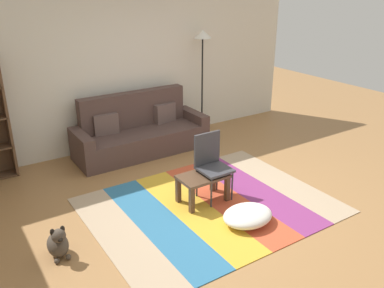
% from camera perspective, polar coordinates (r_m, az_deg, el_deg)
% --- Properties ---
extents(ground_plane, '(14.00, 14.00, 0.00)m').
position_cam_1_polar(ground_plane, '(5.55, 3.12, -7.69)').
color(ground_plane, '#9E7042').
extents(back_wall, '(6.80, 0.10, 2.70)m').
position_cam_1_polar(back_wall, '(7.16, -8.92, 10.59)').
color(back_wall, silver).
rests_on(back_wall, ground_plane).
extents(rug, '(3.06, 2.37, 0.01)m').
position_cam_1_polar(rug, '(5.38, 2.53, -8.66)').
color(rug, tan).
rests_on(rug, ground_plane).
extents(couch, '(2.26, 0.80, 1.00)m').
position_cam_1_polar(couch, '(6.94, -7.37, 1.57)').
color(couch, '#4C3833').
rests_on(couch, ground_plane).
extents(coffee_table, '(0.64, 0.41, 0.38)m').
position_cam_1_polar(coffee_table, '(5.33, 1.55, -5.23)').
color(coffee_table, '#513826').
rests_on(coffee_table, rug).
extents(pouf, '(0.64, 0.51, 0.19)m').
position_cam_1_polar(pouf, '(5.02, 7.87, -9.99)').
color(pouf, white).
rests_on(pouf, rug).
extents(dog, '(0.22, 0.35, 0.40)m').
position_cam_1_polar(dog, '(4.65, -18.40, -13.18)').
color(dog, '#473D33').
rests_on(dog, ground_plane).
extents(standing_lamp, '(0.32, 0.32, 1.94)m').
position_cam_1_polar(standing_lamp, '(7.46, 1.50, 13.37)').
color(standing_lamp, black).
rests_on(standing_lamp, ground_plane).
extents(tv_remote, '(0.10, 0.16, 0.02)m').
position_cam_1_polar(tv_remote, '(5.32, 2.21, -4.19)').
color(tv_remote, black).
rests_on(tv_remote, coffee_table).
extents(folding_chair, '(0.40, 0.40, 0.90)m').
position_cam_1_polar(folding_chair, '(5.37, 2.70, -2.36)').
color(folding_chair, '#38383D').
rests_on(folding_chair, ground_plane).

